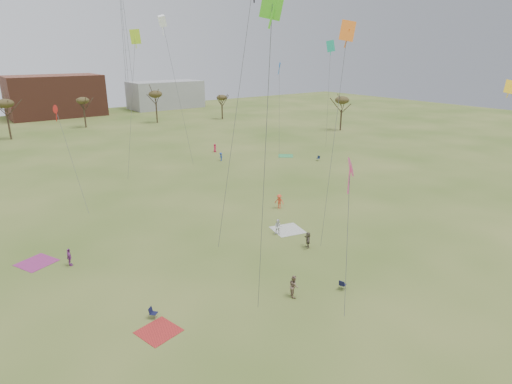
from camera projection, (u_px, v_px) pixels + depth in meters
ground at (343, 292)px, 34.94m from camera, size 260.00×260.00×0.00m
spectator_fore_b at (294, 286)px, 34.12m from camera, size 1.01×1.10×1.84m
spectator_fore_c at (308, 240)px, 42.67m from camera, size 1.24×1.55×1.65m
flyer_mid_b at (279, 201)px, 53.30m from camera, size 1.22×1.37×1.84m
spectator_mid_d at (69, 257)px, 39.03m from camera, size 0.42×1.00×1.70m
spectator_mid_e at (278, 227)px, 45.68m from camera, size 1.05×1.04×1.71m
flyer_far_b at (215, 148)px, 82.97m from camera, size 0.95×0.91×1.64m
flyer_far_c at (221, 157)px, 76.39m from camera, size 0.70×1.05×1.51m
blanket_red at (159, 332)px, 30.05m from camera, size 3.09×3.09×0.03m
blanket_cream at (288, 230)px, 47.08m from camera, size 3.78×3.78×0.03m
blanket_plum at (37, 263)px, 39.79m from camera, size 3.86×3.86×0.03m
blanket_olive at (286, 156)px, 80.19m from camera, size 3.84×3.84×0.03m
camp_chair_left at (154, 315)px, 31.48m from camera, size 0.74×0.74×0.87m
camp_chair_center at (342, 286)px, 35.32m from camera, size 0.67×0.64×0.87m
camp_chair_right at (318, 159)px, 76.70m from camera, size 0.65×0.61×0.87m
kites_aloft at (208, 40)px, 48.72m from camera, size 64.68×45.21×24.25m
tree_line at (60, 108)px, 91.34m from camera, size 117.44×49.32×8.91m
building_brick at (55, 96)px, 127.25m from camera, size 26.00×16.00×12.00m
building_grey at (166, 95)px, 146.00m from camera, size 24.00×12.00×9.00m
radio_tower at (126, 50)px, 141.02m from camera, size 1.51×1.72×41.00m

